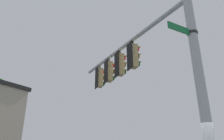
# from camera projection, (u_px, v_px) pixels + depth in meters

# --- Properties ---
(signal_pole) EXTENTS (0.28, 0.28, 7.18)m
(signal_pole) POSITION_uv_depth(u_px,v_px,m) (200.00, 82.00, 5.79)
(signal_pole) COLOR #ADB2B7
(signal_pole) RESTS_ON ground
(mast_arm) EXTENTS (7.64, 1.48, 0.17)m
(mast_arm) POSITION_uv_depth(u_px,v_px,m) (123.00, 47.00, 9.94)
(mast_arm) COLOR #ADB2B7
(traffic_light_nearest_pole) EXTENTS (0.54, 0.49, 1.31)m
(traffic_light_nearest_pole) POSITION_uv_depth(u_px,v_px,m) (134.00, 56.00, 9.01)
(traffic_light_nearest_pole) COLOR black
(traffic_light_mid_inner) EXTENTS (0.54, 0.49, 1.31)m
(traffic_light_mid_inner) POSITION_uv_depth(u_px,v_px,m) (120.00, 65.00, 9.88)
(traffic_light_mid_inner) COLOR black
(traffic_light_mid_outer) EXTENTS (0.54, 0.49, 1.31)m
(traffic_light_mid_outer) POSITION_uv_depth(u_px,v_px,m) (109.00, 72.00, 10.76)
(traffic_light_mid_outer) COLOR black
(traffic_light_arm_end) EXTENTS (0.54, 0.49, 1.31)m
(traffic_light_arm_end) POSITION_uv_depth(u_px,v_px,m) (100.00, 78.00, 11.63)
(traffic_light_arm_end) COLOR black
(street_name_sign) EXTENTS (0.34, 1.13, 0.22)m
(street_name_sign) POSITION_uv_depth(u_px,v_px,m) (187.00, 31.00, 6.23)
(street_name_sign) COLOR #147238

